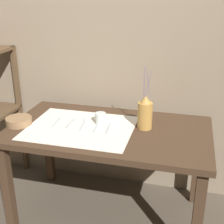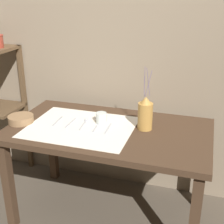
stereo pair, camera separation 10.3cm
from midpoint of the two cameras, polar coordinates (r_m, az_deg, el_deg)
name	(u,v)px [view 2 (the right image)]	position (r m, az deg, el deg)	size (l,w,h in m)	color
ground_plane	(109,213)	(2.48, 0.70, -18.06)	(12.00, 12.00, 0.00)	brown
stone_wall_back	(129,43)	(2.40, 4.30, 12.47)	(7.00, 0.06, 2.40)	gray
wooden_table	(109,140)	(2.13, 0.77, -5.13)	(1.35, 0.76, 0.71)	#422D1E
linen_cloth	(81,127)	(2.12, -4.32, -2.73)	(0.70, 0.56, 0.00)	silver
pitcher_with_flowers	(145,114)	(2.06, 7.52, -0.40)	(0.10, 0.10, 0.43)	#B7843D
wooden_bowl	(21,119)	(2.25, -15.08, -1.27)	(0.18, 0.18, 0.05)	#8E6B47
glass_tumbler_near	(101,118)	(2.15, -0.61, -1.09)	(0.08, 0.08, 0.07)	silver
fork_outer	(58,121)	(2.22, -8.61, -1.66)	(0.02, 0.17, 0.00)	#A8A8AD
fork_inner	(71,123)	(2.18, -6.23, -1.99)	(0.02, 0.17, 0.00)	#A8A8AD
spoon_outer	(85,122)	(2.18, -3.65, -1.84)	(0.04, 0.18, 0.02)	#A8A8AD
spoon_inner	(98,123)	(2.15, -1.13, -2.12)	(0.03, 0.18, 0.02)	#A8A8AD
knife_center	(109,128)	(2.08, 0.81, -3.02)	(0.02, 0.17, 0.00)	#A8A8AD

